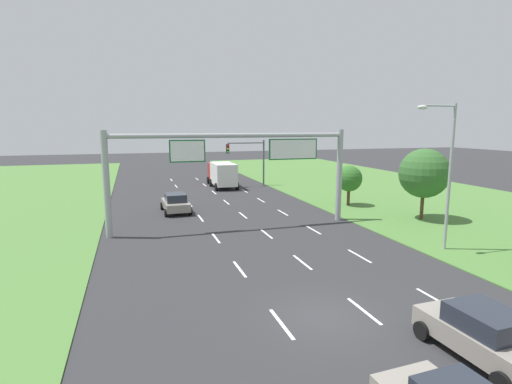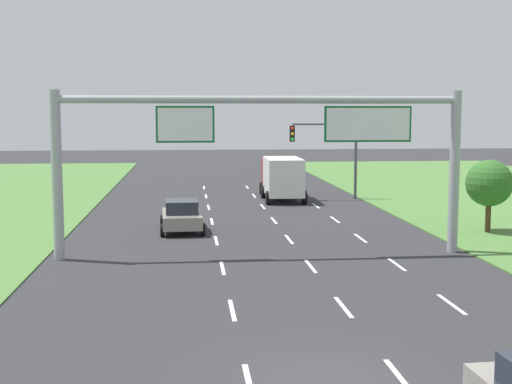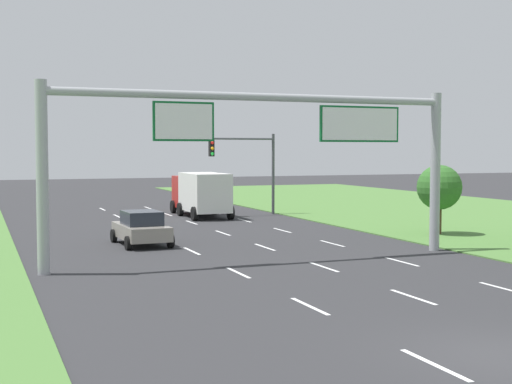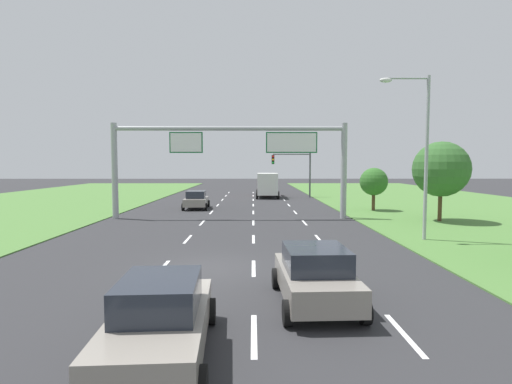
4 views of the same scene
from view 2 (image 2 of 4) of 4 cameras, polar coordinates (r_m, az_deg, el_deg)
ground_plane at (r=16.87m, az=5.57°, el=-14.77°), size 200.00×200.00×0.00m
lane_dashes_inner_left at (r=28.12m, az=-2.70°, el=-6.08°), size 0.14×62.40×0.01m
lane_dashes_inner_right at (r=28.51m, az=4.39°, el=-5.93°), size 0.14×62.40×0.01m
lane_dashes_slip at (r=29.30m, az=11.18°, el=-5.69°), size 0.14×62.40×0.01m
car_near_red at (r=36.62m, az=-5.97°, el=-1.90°), size 2.33×4.15×1.62m
box_truck at (r=49.75m, az=2.06°, el=1.26°), size 2.79×7.11×2.96m
sign_gantry at (r=29.88m, az=1.03°, el=4.12°), size 17.24×0.44×7.00m
traffic_light_mast at (r=49.83m, az=5.83°, el=3.83°), size 4.76×0.49×5.60m
roadside_tree_far at (r=37.76m, az=18.16°, el=0.66°), size 2.36×2.36×3.71m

